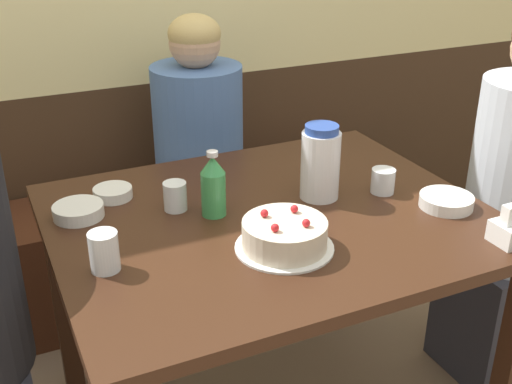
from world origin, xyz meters
TOP-DOWN VIEW (x-y plane):
  - bench_seat at (0.00, 0.83)m, footprint 1.85×0.38m
  - dining_table at (0.00, 0.00)m, footprint 1.16×0.95m
  - birthday_cake at (-0.05, -0.18)m, footprint 0.25×0.25m
  - water_pitcher at (0.18, 0.04)m, footprint 0.11×0.11m
  - soju_bottle at (-0.14, 0.07)m, footprint 0.07×0.07m
  - bowl_soup_white at (-0.36, 0.28)m, footprint 0.11×0.11m
  - bowl_rice_small at (-0.48, 0.20)m, footprint 0.14×0.14m
  - bowl_side_dish at (0.46, -0.16)m, footprint 0.15×0.15m
  - glass_water_tall at (-0.47, -0.09)m, footprint 0.07×0.07m
  - glass_tumbler_short at (-0.22, 0.14)m, footprint 0.06×0.06m
  - glass_shot_small at (0.36, -0.01)m, footprint 0.07×0.07m
  - person_teal_shirt at (0.06, 0.73)m, footprint 0.33×0.34m

SIDE VIEW (x-z plane):
  - bench_seat at x=0.00m, z-range 0.00..0.46m
  - person_teal_shirt at x=0.06m, z-range -0.03..1.13m
  - dining_table at x=0.00m, z-range 0.28..1.02m
  - bowl_soup_white at x=-0.36m, z-range 0.74..0.78m
  - bowl_side_dish at x=0.46m, z-range 0.74..0.78m
  - bowl_rice_small at x=-0.48m, z-range 0.74..0.78m
  - glass_shot_small at x=0.36m, z-range 0.74..0.82m
  - birthday_cake at x=-0.05m, z-range 0.73..0.83m
  - glass_tumbler_short at x=-0.22m, z-range 0.74..0.82m
  - glass_water_tall at x=-0.47m, z-range 0.74..0.84m
  - soju_bottle at x=-0.14m, z-range 0.74..0.92m
  - water_pitcher at x=0.18m, z-range 0.74..0.96m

